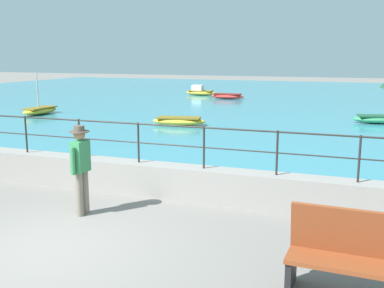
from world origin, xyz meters
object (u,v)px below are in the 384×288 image
Objects in this scene: boat_2 at (40,110)px; boat_4 at (380,119)px; boat_1 at (227,96)px; person_walking at (81,166)px; boat_3 at (200,92)px; bench_far at (356,255)px; boat_0 at (179,121)px.

boat_2 is 16.46m from boat_4.
boat_4 is at bearing -42.30° from boat_1.
person_walking is 0.76× the size of boat_3.
boat_1 is at bearing -37.25° from boat_3.
boat_2 is 1.01× the size of boat_3.
person_walking is 0.75× the size of boat_2.
bench_far is at bearing -66.58° from boat_3.
boat_3 is at bearing 106.01° from boat_0.
boat_1 is 13.20m from boat_2.
boat_3 is at bearing 142.75° from boat_1.
person_walking reaches higher than bench_far.
boat_0 is at bearing -73.99° from boat_3.
boat_1 is (-8.81, 24.59, -0.30)m from bench_far.
boat_4 is at bearing 87.34° from bench_far.
boat_4 is at bearing 9.43° from boat_2.
boat_3 is (-6.54, 25.31, -0.65)m from person_walking.
bench_far is at bearing -92.66° from boat_4.
boat_4 is (8.15, 3.67, 0.00)m from boat_0.
boat_0 is at bearing -83.51° from boat_1.
person_walking is at bearing 164.73° from bench_far.
person_walking is 15.65m from boat_4.
boat_1 is at bearing 59.58° from boat_2.
boat_2 is at bearing -120.42° from boat_1.
boat_1 is at bearing 109.72° from bench_far.
boat_1 is at bearing 137.70° from boat_4.
boat_0 is 1.05× the size of boat_1.
boat_3 is (3.95, 13.47, 0.06)m from boat_2.
boat_4 is (9.55, -8.69, 0.00)m from boat_1.
boat_0 is 1.05× the size of boat_2.
boat_0 is at bearing -155.73° from boat_4.
boat_1 is at bearing 99.31° from person_walking.
boat_0 is at bearing 121.21° from bench_far.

